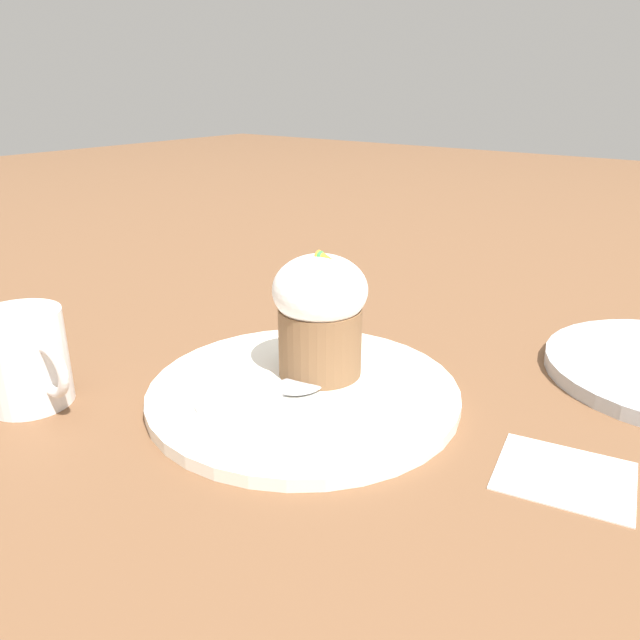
# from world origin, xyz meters

# --- Properties ---
(ground_plane) EXTENTS (4.00, 4.00, 0.00)m
(ground_plane) POSITION_xyz_m (0.00, 0.00, 0.00)
(ground_plane) COLOR brown
(dessert_plate) EXTENTS (0.27, 0.27, 0.01)m
(dessert_plate) POSITION_xyz_m (0.00, 0.00, 0.01)
(dessert_plate) COLOR white
(dessert_plate) RESTS_ON ground_plane
(carrot_cake) EXTENTS (0.08, 0.08, 0.11)m
(carrot_cake) POSITION_xyz_m (-0.01, 0.03, 0.07)
(carrot_cake) COLOR brown
(carrot_cake) RESTS_ON dessert_plate
(spoon) EXTENTS (0.07, 0.11, 0.01)m
(spoon) POSITION_xyz_m (-0.00, -0.02, 0.01)
(spoon) COLOR #B7B7BC
(spoon) RESTS_ON dessert_plate
(coffee_cup) EXTENTS (0.10, 0.07, 0.08)m
(coffee_cup) POSITION_xyz_m (-0.18, -0.15, 0.04)
(coffee_cup) COLOR white
(coffee_cup) RESTS_ON ground_plane
(paper_napkin) EXTENTS (0.10, 0.09, 0.00)m
(paper_napkin) POSITION_xyz_m (0.22, 0.02, 0.00)
(paper_napkin) COLOR white
(paper_napkin) RESTS_ON ground_plane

